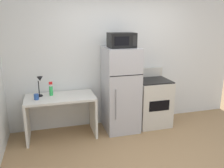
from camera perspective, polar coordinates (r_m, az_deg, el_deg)
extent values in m
plane|color=#9E7A51|center=(3.64, 10.29, -19.03)|extent=(12.00, 12.00, 0.00)
cube|color=silver|center=(4.65, 1.92, 6.17)|extent=(5.00, 0.10, 2.60)
cube|color=silver|center=(4.20, -12.52, -3.22)|extent=(1.20, 0.63, 0.04)
cube|color=silver|center=(4.35, -19.97, -8.45)|extent=(0.04, 0.63, 0.71)
cube|color=silver|center=(4.40, -4.61, -7.26)|extent=(0.04, 0.63, 0.71)
cylinder|color=black|center=(4.30, -17.24, -2.71)|extent=(0.11, 0.11, 0.02)
cylinder|color=black|center=(4.26, -17.39, -0.94)|extent=(0.02, 0.02, 0.26)
cone|color=black|center=(4.20, -17.17, 1.21)|extent=(0.10, 0.10, 0.08)
cylinder|color=green|center=(4.27, -14.61, -1.66)|extent=(0.06, 0.06, 0.16)
cylinder|color=white|center=(4.24, -14.71, -0.33)|extent=(0.02, 0.02, 0.04)
cube|color=red|center=(4.22, -14.74, 0.22)|extent=(0.06, 0.03, 0.04)
cylinder|color=#264C99|center=(4.13, -17.95, -2.98)|extent=(0.08, 0.08, 0.09)
cube|color=#B7B7BC|center=(4.37, 2.13, -1.39)|extent=(0.61, 0.65, 1.57)
cube|color=black|center=(3.98, 3.62, 2.07)|extent=(0.60, 0.00, 0.01)
cylinder|color=gray|center=(4.06, 0.96, -5.06)|extent=(0.02, 0.02, 0.55)
cube|color=black|center=(4.18, 2.35, 10.62)|extent=(0.46, 0.34, 0.26)
cube|color=black|center=(4.00, 2.43, 10.41)|extent=(0.26, 0.01, 0.15)
cube|color=black|center=(4.08, 5.56, 10.45)|extent=(0.07, 0.01, 0.18)
cube|color=beige|center=(4.74, 9.79, -4.52)|extent=(0.64, 0.60, 0.90)
cube|color=black|center=(4.60, 10.04, 0.87)|extent=(0.61, 0.58, 0.02)
cube|color=beige|center=(4.82, 8.67, 2.83)|extent=(0.64, 0.04, 0.18)
cube|color=black|center=(4.47, 11.47, -5.23)|extent=(0.41, 0.01, 0.20)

